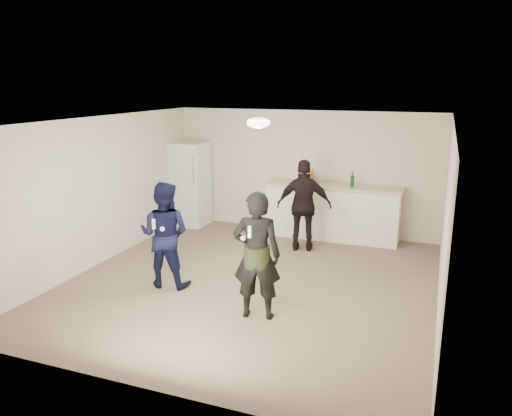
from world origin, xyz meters
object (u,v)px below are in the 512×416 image
(counter, at_px, (332,213))
(woman, at_px, (257,255))
(man, at_px, (165,235))
(spectator, at_px, (304,206))
(fridge, at_px, (190,184))
(shaker, at_px, (318,179))

(counter, relative_size, woman, 1.51)
(counter, height_order, woman, woman)
(counter, bearing_deg, man, -120.13)
(spectator, bearing_deg, man, 43.97)
(fridge, distance_m, woman, 4.69)
(fridge, bearing_deg, counter, 1.29)
(counter, bearing_deg, fridge, -178.71)
(counter, relative_size, fridge, 1.44)
(shaker, xyz_separation_m, woman, (0.12, -3.78, -0.32))
(fridge, xyz_separation_m, spectator, (2.77, -0.82, -0.05))
(shaker, height_order, man, man)
(shaker, xyz_separation_m, spectator, (-0.02, -0.92, -0.33))
(man, distance_m, spectator, 2.80)
(fridge, xyz_separation_m, man, (1.23, -3.16, -0.09))
(counter, relative_size, spectator, 1.53)
(counter, bearing_deg, woman, -92.95)
(shaker, bearing_deg, woman, -88.21)
(counter, xyz_separation_m, man, (-1.87, -3.23, 0.28))
(man, bearing_deg, fridge, -76.14)
(shaker, distance_m, man, 3.64)
(woman, bearing_deg, spectator, -98.48)
(counter, height_order, fridge, fridge)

